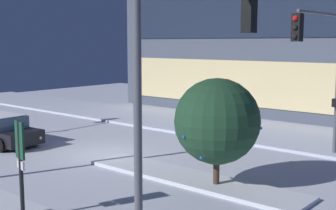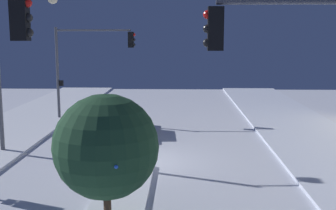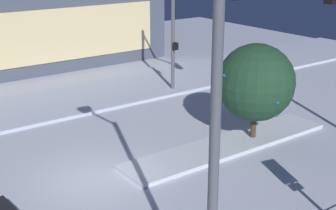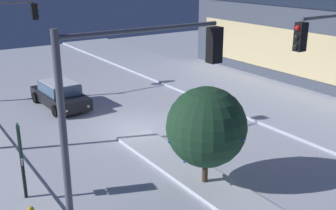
{
  "view_description": "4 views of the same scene",
  "coord_description": "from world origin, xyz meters",
  "px_view_note": "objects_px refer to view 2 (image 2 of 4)",
  "views": [
    {
      "loc": [
        15.13,
        -13.38,
        5.01
      ],
      "look_at": [
        2.79,
        1.23,
        2.38
      ],
      "focal_mm": 48.65,
      "sensor_mm": 36.0,
      "label": 1
    },
    {
      "loc": [
        17.94,
        1.48,
        5.35
      ],
      "look_at": [
        0.55,
        0.93,
        2.57
      ],
      "focal_mm": 45.4,
      "sensor_mm": 36.0,
      "label": 2
    },
    {
      "loc": [
        -6.61,
        -12.91,
        7.38
      ],
      "look_at": [
        2.69,
        -0.25,
        2.12
      ],
      "focal_mm": 52.17,
      "sensor_mm": 36.0,
      "label": 3
    },
    {
      "loc": [
        17.25,
        -9.48,
        7.8
      ],
      "look_at": [
        3.47,
        -0.23,
        2.26
      ],
      "focal_mm": 43.94,
      "sensor_mm": 36.0,
      "label": 4
    }
  ],
  "objects_px": {
    "traffic_light_corner_far_right": "(325,81)",
    "street_lamp_arched": "(15,48)",
    "decorated_tree_median": "(106,147)",
    "car_near": "(122,120)",
    "traffic_light_corner_near_left": "(88,56)"
  },
  "relations": [
    {
      "from": "traffic_light_corner_near_left",
      "to": "decorated_tree_median",
      "type": "bearing_deg",
      "value": -76.03
    },
    {
      "from": "street_lamp_arched",
      "to": "traffic_light_corner_far_right",
      "type": "bearing_deg",
      "value": -43.45
    },
    {
      "from": "car_near",
      "to": "traffic_light_corner_far_right",
      "type": "height_order",
      "value": "traffic_light_corner_far_right"
    },
    {
      "from": "car_near",
      "to": "traffic_light_corner_near_left",
      "type": "bearing_deg",
      "value": -147.81
    },
    {
      "from": "car_near",
      "to": "traffic_light_corner_far_right",
      "type": "bearing_deg",
      "value": 23.1
    },
    {
      "from": "traffic_light_corner_near_left",
      "to": "decorated_tree_median",
      "type": "height_order",
      "value": "traffic_light_corner_near_left"
    },
    {
      "from": "car_near",
      "to": "traffic_light_corner_far_right",
      "type": "distance_m",
      "value": 15.54
    },
    {
      "from": "car_near",
      "to": "decorated_tree_median",
      "type": "height_order",
      "value": "decorated_tree_median"
    },
    {
      "from": "traffic_light_corner_far_right",
      "to": "decorated_tree_median",
      "type": "xyz_separation_m",
      "value": [
        -1.47,
        -5.43,
        -2.01
      ]
    },
    {
      "from": "street_lamp_arched",
      "to": "decorated_tree_median",
      "type": "distance_m",
      "value": 9.82
    },
    {
      "from": "traffic_light_corner_far_right",
      "to": "street_lamp_arched",
      "type": "height_order",
      "value": "street_lamp_arched"
    },
    {
      "from": "car_near",
      "to": "traffic_light_corner_near_left",
      "type": "relative_size",
      "value": 0.81
    },
    {
      "from": "traffic_light_corner_far_right",
      "to": "street_lamp_arched",
      "type": "xyz_separation_m",
      "value": [
        -9.21,
        -10.92,
        0.51
      ]
    },
    {
      "from": "traffic_light_corner_far_right",
      "to": "traffic_light_corner_near_left",
      "type": "height_order",
      "value": "traffic_light_corner_far_right"
    },
    {
      "from": "traffic_light_corner_far_right",
      "to": "decorated_tree_median",
      "type": "distance_m",
      "value": 5.98
    }
  ]
}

